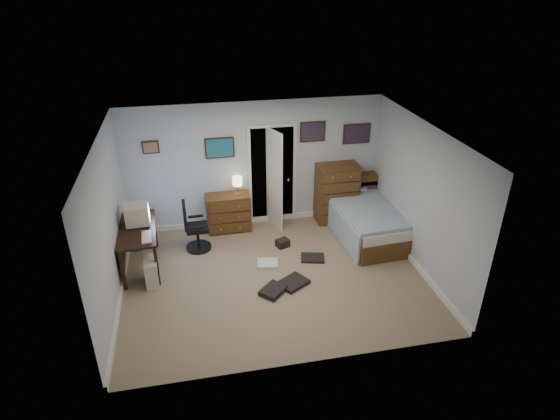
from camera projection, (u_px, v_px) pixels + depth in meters
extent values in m
cube|color=tan|center=(274.00, 277.00, 7.93)|extent=(5.00, 4.00, 0.02)
cube|color=black|center=(137.00, 229.00, 7.85)|extent=(0.69, 1.36, 0.04)
cube|color=black|center=(123.00, 271.00, 7.44)|extent=(0.05, 0.05, 0.72)
cube|color=black|center=(157.00, 266.00, 7.56)|extent=(0.05, 0.05, 0.72)
cube|color=black|center=(125.00, 233.00, 8.50)|extent=(0.05, 0.05, 0.72)
cube|color=black|center=(155.00, 229.00, 8.62)|extent=(0.05, 0.05, 0.72)
cube|color=black|center=(122.00, 249.00, 7.94)|extent=(0.10, 1.22, 0.51)
cube|color=beige|center=(137.00, 214.00, 7.89)|extent=(0.41, 0.39, 0.35)
cube|color=#8CB2F2|center=(149.00, 213.00, 7.94)|extent=(0.03, 0.29, 0.22)
cube|color=beige|center=(138.00, 223.00, 7.97)|extent=(0.27, 0.27, 0.02)
cube|color=beige|center=(147.00, 237.00, 7.57)|extent=(0.18, 0.42, 0.02)
cube|color=beige|center=(152.00, 272.00, 7.65)|extent=(0.23, 0.44, 0.46)
cube|color=black|center=(158.00, 271.00, 7.67)|extent=(0.02, 0.31, 0.36)
cylinder|color=black|center=(199.00, 247.00, 8.71)|extent=(0.48, 0.48, 0.05)
cylinder|color=black|center=(198.00, 238.00, 8.62)|extent=(0.06, 0.06, 0.36)
cube|color=black|center=(197.00, 228.00, 8.52)|extent=(0.41, 0.41, 0.07)
cube|color=black|center=(185.00, 216.00, 8.35)|extent=(0.07, 0.36, 0.49)
cube|color=black|center=(197.00, 227.00, 8.28)|extent=(0.27, 0.05, 0.04)
cube|color=black|center=(196.00, 216.00, 8.65)|extent=(0.27, 0.05, 0.04)
cube|color=maroon|center=(135.00, 231.00, 8.51)|extent=(0.16, 0.16, 0.77)
cube|color=brown|center=(229.00, 212.00, 9.19)|extent=(0.86, 0.45, 0.75)
cylinder|color=gold|center=(238.00, 194.00, 9.05)|extent=(0.12, 0.12, 0.02)
cylinder|color=gold|center=(238.00, 189.00, 9.00)|extent=(0.02, 0.02, 0.23)
cylinder|color=beige|center=(237.00, 181.00, 8.93)|extent=(0.19, 0.19, 0.17)
cube|color=black|center=(269.00, 170.00, 9.53)|extent=(0.90, 0.60, 2.00)
cube|color=white|center=(250.00, 178.00, 9.16)|extent=(0.06, 0.05, 2.00)
cube|color=white|center=(294.00, 174.00, 9.32)|extent=(0.06, 0.05, 2.00)
cube|color=white|center=(272.00, 126.00, 8.77)|extent=(0.96, 0.05, 0.06)
cube|color=white|center=(271.00, 178.00, 9.14)|extent=(0.31, 0.77, 2.00)
sphere|color=gold|center=(288.00, 180.00, 9.06)|extent=(0.06, 0.06, 0.06)
cube|color=brown|center=(337.00, 193.00, 9.46)|extent=(0.83, 0.50, 1.21)
cube|color=brown|center=(378.00, 193.00, 9.80)|extent=(1.03, 0.26, 0.92)
cube|color=black|center=(380.00, 187.00, 9.65)|extent=(0.95, 0.11, 0.31)
cube|color=maroon|center=(380.00, 189.00, 9.67)|extent=(0.82, 0.13, 0.23)
cube|color=brown|center=(364.00, 226.00, 9.12)|extent=(1.19, 2.17, 0.37)
cube|color=white|center=(365.00, 213.00, 8.99)|extent=(1.15, 2.13, 0.19)
cube|color=slate|center=(368.00, 210.00, 8.85)|extent=(1.24, 1.86, 0.11)
cube|color=slate|center=(340.00, 227.00, 8.85)|extent=(0.16, 1.79, 0.57)
cube|color=#81B9CF|center=(350.00, 189.00, 9.59)|extent=(0.60, 0.44, 0.14)
cube|color=#331E11|center=(151.00, 147.00, 8.51)|extent=(0.30, 0.03, 0.24)
cube|color=brown|center=(151.00, 148.00, 8.49)|extent=(0.25, 0.01, 0.19)
cube|color=#331E11|center=(220.00, 148.00, 8.77)|extent=(0.55, 0.03, 0.40)
cube|color=#0B3951|center=(220.00, 148.00, 8.76)|extent=(0.50, 0.01, 0.35)
cube|color=#331E11|center=(313.00, 132.00, 9.00)|extent=(0.50, 0.03, 0.40)
cube|color=black|center=(313.00, 132.00, 8.99)|extent=(0.45, 0.01, 0.35)
cube|color=#331E11|center=(357.00, 134.00, 9.21)|extent=(0.55, 0.03, 0.40)
cube|color=black|center=(357.00, 134.00, 9.19)|extent=(0.50, 0.01, 0.35)
cube|color=black|center=(283.00, 243.00, 8.75)|extent=(0.28, 0.25, 0.14)
cube|color=silver|center=(268.00, 264.00, 8.22)|extent=(0.41, 0.37, 0.05)
cube|color=black|center=(313.00, 258.00, 8.39)|extent=(0.47, 0.40, 0.04)
cube|color=black|center=(293.00, 283.00, 7.71)|extent=(0.58, 0.55, 0.06)
cube|color=black|center=(273.00, 291.00, 7.51)|extent=(0.51, 0.51, 0.08)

